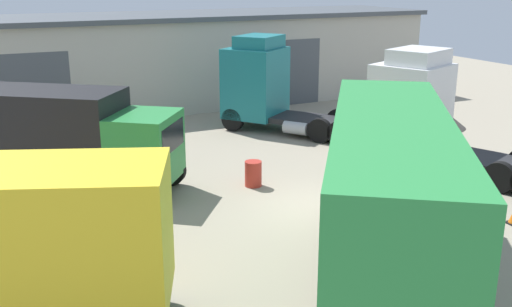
{
  "coord_description": "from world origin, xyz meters",
  "views": [
    {
      "loc": [
        -9.33,
        -14.81,
        6.96
      ],
      "look_at": [
        -1.59,
        1.37,
        1.6
      ],
      "focal_mm": 42.0,
      "sensor_mm": 36.0,
      "label": 1
    }
  ],
  "objects_px": {
    "container_trailer_green": "(389,183)",
    "gravel_pile": "(433,115)",
    "oil_drum": "(253,174)",
    "tractor_unit_white": "(422,112)",
    "tractor_unit_teal": "(264,86)",
    "box_truck_green": "(58,134)"
  },
  "relations": [
    {
      "from": "container_trailer_green",
      "to": "gravel_pile",
      "type": "height_order",
      "value": "container_trailer_green"
    },
    {
      "from": "container_trailer_green",
      "to": "oil_drum",
      "type": "distance_m",
      "value": 7.9
    },
    {
      "from": "gravel_pile",
      "to": "container_trailer_green",
      "type": "bearing_deg",
      "value": -135.26
    },
    {
      "from": "tractor_unit_white",
      "to": "oil_drum",
      "type": "bearing_deg",
      "value": 63.2
    },
    {
      "from": "container_trailer_green",
      "to": "tractor_unit_teal",
      "type": "bearing_deg",
      "value": 19.25
    },
    {
      "from": "gravel_pile",
      "to": "oil_drum",
      "type": "bearing_deg",
      "value": -161.05
    },
    {
      "from": "container_trailer_green",
      "to": "tractor_unit_teal",
      "type": "relative_size",
      "value": 1.42
    },
    {
      "from": "tractor_unit_white",
      "to": "tractor_unit_teal",
      "type": "distance_m",
      "value": 8.06
    },
    {
      "from": "tractor_unit_white",
      "to": "container_trailer_green",
      "type": "distance_m",
      "value": 10.05
    },
    {
      "from": "container_trailer_green",
      "to": "tractor_unit_teal",
      "type": "xyz_separation_m",
      "value": [
        4.18,
        14.67,
        -0.52
      ]
    },
    {
      "from": "container_trailer_green",
      "to": "box_truck_green",
      "type": "xyz_separation_m",
      "value": [
        -5.67,
        10.22,
        -0.65
      ]
    },
    {
      "from": "container_trailer_green",
      "to": "gravel_pile",
      "type": "relative_size",
      "value": 3.05
    },
    {
      "from": "tractor_unit_white",
      "to": "box_truck_green",
      "type": "relative_size",
      "value": 0.92
    },
    {
      "from": "gravel_pile",
      "to": "oil_drum",
      "type": "relative_size",
      "value": 3.5
    },
    {
      "from": "container_trailer_green",
      "to": "oil_drum",
      "type": "xyz_separation_m",
      "value": [
        0.27,
        7.61,
        -2.12
      ]
    },
    {
      "from": "box_truck_green",
      "to": "tractor_unit_white",
      "type": "bearing_deg",
      "value": 23.38
    },
    {
      "from": "tractor_unit_white",
      "to": "gravel_pile",
      "type": "distance_m",
      "value": 6.47
    },
    {
      "from": "box_truck_green",
      "to": "tractor_unit_teal",
      "type": "distance_m",
      "value": 10.81
    },
    {
      "from": "tractor_unit_white",
      "to": "gravel_pile",
      "type": "xyz_separation_m",
      "value": [
        4.55,
        4.35,
        -1.47
      ]
    },
    {
      "from": "tractor_unit_white",
      "to": "oil_drum",
      "type": "xyz_separation_m",
      "value": [
        -6.78,
        0.46,
        -1.61
      ]
    },
    {
      "from": "gravel_pile",
      "to": "oil_drum",
      "type": "xyz_separation_m",
      "value": [
        -11.33,
        -3.89,
        -0.15
      ]
    },
    {
      "from": "container_trailer_green",
      "to": "gravel_pile",
      "type": "bearing_deg",
      "value": -10.11
    }
  ]
}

